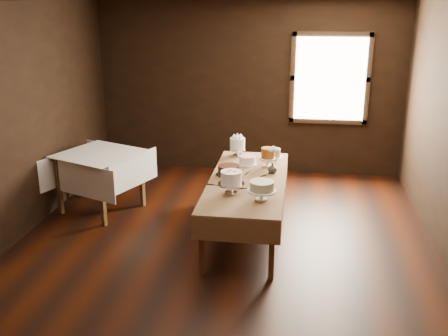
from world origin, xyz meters
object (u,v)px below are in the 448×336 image
Objects in this scene: side_table at (99,160)px; cake_speckled at (273,153)px; cake_server_a at (250,188)px; flower_vase at (272,168)px; cake_server_c at (250,171)px; cake_cream at (262,191)px; cake_server_e at (220,186)px; cake_caramel at (268,158)px; cake_meringue at (237,147)px; cake_chocolate at (229,171)px; cake_server_b at (269,191)px; display_table at (247,183)px; cake_lattice at (247,161)px; cake_server_d at (269,173)px; cake_swirl at (231,183)px.

side_table is 4.99× the size of cake_speckled.
cake_server_a is 1.87× the size of flower_vase.
cake_server_c is at bearing 82.42° from cake_server_a.
cake_cream is (-0.04, -1.61, 0.05)m from cake_speckled.
cake_speckled is 1.36m from cake_server_e.
side_table is 4.81× the size of cake_caramel.
cake_meringue is at bearing 14.90° from side_table.
cake_chocolate is 0.73m from cake_server_b.
cake_caramel is (0.21, 0.54, 0.17)m from display_table.
cake_server_e is (-0.29, -0.61, 0.00)m from cake_server_c.
cake_speckled is 1.61m from cake_cream.
cake_lattice is 0.47m from cake_server_d.
cake_server_e is at bearing -104.55° from cake_lattice.
display_table is 9.71× the size of cake_server_b.
cake_server_b is 1.00× the size of cake_server_c.
cake_server_b is at bearing 17.10° from cake_swirl.
cake_server_e is (-0.16, 0.22, -0.12)m from cake_swirl.
side_table is 2.37m from flower_vase.
cake_caramel reaches higher than flower_vase.
cake_lattice is at bearing 24.85° from cake_server_c.
cake_server_e is at bearing -121.30° from cake_caramel.
flower_vase is (0.23, 0.60, 0.06)m from cake_server_a.
cake_server_e is (-0.58, 0.09, 0.00)m from cake_server_b.
cake_server_c is at bearing -76.95° from cake_lattice.
cake_cream is 0.90m from cake_server_d.
cake_server_a is at bearing -20.15° from side_table.
cake_swirl reaches higher than side_table.
cake_swirl reaches higher than cake_server_c.
flower_vase is (0.53, -0.67, -0.06)m from cake_meringue.
cake_cream is at bearing -89.35° from cake_caramel.
cake_server_d is (0.25, 0.25, 0.06)m from display_table.
cake_server_a is (-0.20, -1.27, -0.05)m from cake_speckled.
cake_server_a is (-0.15, -0.85, -0.11)m from cake_caramel.
cake_chocolate is at bearing -90.38° from cake_meringue.
cake_server_b is 0.75m from cake_server_c.
cake_meringue is at bearing 106.04° from cake_cream.
flower_vase reaches higher than side_table.
cake_server_a is at bearing -145.84° from cake_server_b.
cake_caramel is 0.87× the size of cake_swirl.
cake_server_b is 0.59m from cake_server_e.
cake_server_c is 1.00× the size of cake_server_e.
cake_speckled reaches higher than cake_server_a.
display_table is at bearing 53.96° from cake_server_e.
flower_vase is (0.42, 0.79, -0.06)m from cake_swirl.
flower_vase is (2.36, -0.18, 0.06)m from side_table.
cake_speckled reaches higher than cake_server_c.
cake_server_c reaches higher than display_table.
cake_caramel is at bearing 107.53° from flower_vase.
cake_swirl is at bearing -104.87° from display_table.
flower_vase is at bearing 61.87° from cake_swirl.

